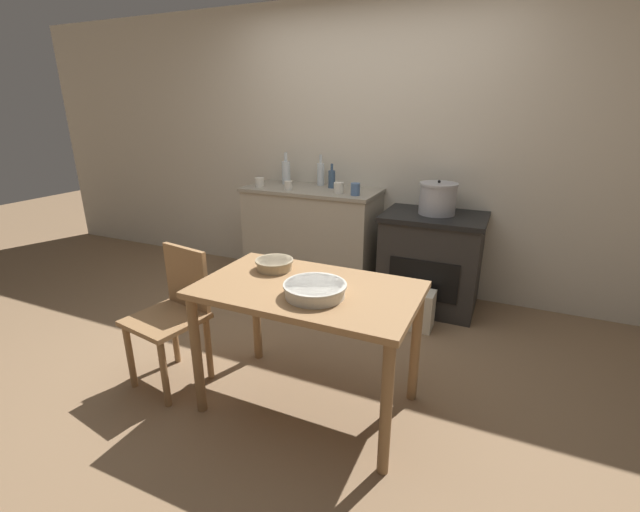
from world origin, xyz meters
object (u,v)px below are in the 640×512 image
object	(u,v)px
stove	(431,261)
stock_pot	(438,198)
work_table	(308,305)
cup_center_left	(259,182)
mixing_bowl_small	(315,289)
bottle_far_left	(332,179)
mixing_bowl_large	(274,264)
cup_center_right	(288,186)
bottle_left	(321,174)
cup_center	(355,189)
bottle_mid_left	(286,172)
cup_mid_right	(339,188)
chair	(174,312)
flour_sack	(416,309)

from	to	relation	value
stove	stock_pot	xyz separation A→B (m)	(0.01, 0.02, 0.53)
work_table	cup_center_left	distance (m)	1.99
stock_pot	mixing_bowl_small	bearing A→B (deg)	-99.33
stove	mixing_bowl_small	size ratio (longest dim) A/B	2.58
stock_pot	bottle_far_left	world-z (taller)	bottle_far_left
mixing_bowl_small	mixing_bowl_large	bearing A→B (deg)	147.26
mixing_bowl_small	cup_center_right	xyz separation A→B (m)	(-1.00, 1.58, 0.20)
bottle_left	cup_center	xyz separation A→B (m)	(0.46, -0.32, -0.06)
bottle_mid_left	cup_center	world-z (taller)	bottle_mid_left
cup_center	mixing_bowl_large	bearing A→B (deg)	-90.14
stock_pot	mixing_bowl_small	size ratio (longest dim) A/B	0.96
stock_pot	bottle_left	size ratio (longest dim) A/B	1.07
mixing_bowl_large	cup_mid_right	size ratio (longest dim) A/B	2.43
cup_center	cup_center_right	size ratio (longest dim) A/B	1.28
work_table	bottle_far_left	xyz separation A→B (m)	(-0.60, 1.74, 0.39)
cup_mid_right	cup_center	bearing A→B (deg)	-12.01
cup_center_left	bottle_mid_left	bearing A→B (deg)	56.57
chair	flour_sack	distance (m)	1.80
work_table	cup_mid_right	size ratio (longest dim) A/B	12.78
flour_sack	bottle_mid_left	distance (m)	1.80
chair	cup_center_right	distance (m)	1.67
stove	bottle_far_left	bearing A→B (deg)	173.83
stock_pot	chair	bearing A→B (deg)	-125.22
bottle_left	cup_center	bearing A→B (deg)	-34.45
mixing_bowl_large	mixing_bowl_small	xyz separation A→B (m)	(0.38, -0.24, 0.00)
mixing_bowl_large	bottle_left	bearing A→B (deg)	105.39
flour_sack	stock_pot	bearing A→B (deg)	88.36
mixing_bowl_small	cup_center	world-z (taller)	cup_center
mixing_bowl_large	bottle_mid_left	world-z (taller)	bottle_mid_left
chair	cup_mid_right	distance (m)	1.77
work_table	mixing_bowl_large	world-z (taller)	mixing_bowl_large
cup_center	cup_center_right	distance (m)	0.63
stock_pot	bottle_left	distance (m)	1.14
bottle_mid_left	cup_center_right	size ratio (longest dim) A/B	3.72
mixing_bowl_small	cup_center_right	world-z (taller)	cup_center_right
bottle_far_left	cup_center	xyz separation A→B (m)	(0.32, -0.24, -0.03)
stove	work_table	bearing A→B (deg)	-102.65
mixing_bowl_small	bottle_left	xyz separation A→B (m)	(-0.84, 1.92, 0.27)
flour_sack	bottle_mid_left	world-z (taller)	bottle_mid_left
mixing_bowl_small	cup_mid_right	world-z (taller)	cup_mid_right
chair	flour_sack	xyz separation A→B (m)	(1.23, 1.28, -0.31)
chair	stock_pot	world-z (taller)	stock_pot
cup_center_left	mixing_bowl_large	bearing A→B (deg)	-55.24
chair	mixing_bowl_large	world-z (taller)	chair
stock_pot	cup_center	bearing A→B (deg)	-167.16
flour_sack	cup_center	bearing A→B (deg)	153.36
cup_center_left	stock_pot	bearing A→B (deg)	4.82
bottle_mid_left	cup_mid_right	distance (m)	0.67
mixing_bowl_large	work_table	bearing A→B (deg)	-26.94
bottle_mid_left	cup_center_right	xyz separation A→B (m)	(0.17, -0.27, -0.08)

